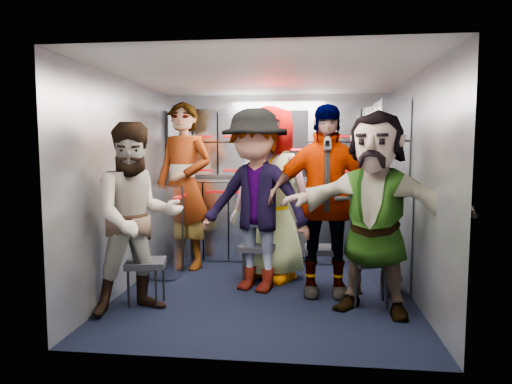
# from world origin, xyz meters

# --- Properties ---
(floor) EXTENTS (3.00, 3.00, 0.00)m
(floor) POSITION_xyz_m (0.00, 0.00, 0.00)
(floor) COLOR black
(floor) RESTS_ON ground
(wall_back) EXTENTS (2.80, 0.04, 2.10)m
(wall_back) POSITION_xyz_m (0.00, 1.50, 1.05)
(wall_back) COLOR gray
(wall_back) RESTS_ON ground
(wall_left) EXTENTS (0.04, 3.00, 2.10)m
(wall_left) POSITION_xyz_m (-1.40, 0.00, 1.05)
(wall_left) COLOR gray
(wall_left) RESTS_ON ground
(wall_right) EXTENTS (0.04, 3.00, 2.10)m
(wall_right) POSITION_xyz_m (1.40, 0.00, 1.05)
(wall_right) COLOR gray
(wall_right) RESTS_ON ground
(ceiling) EXTENTS (2.80, 3.00, 0.02)m
(ceiling) POSITION_xyz_m (0.00, 0.00, 2.10)
(ceiling) COLOR silver
(ceiling) RESTS_ON wall_back
(cart_bank_back) EXTENTS (2.68, 0.38, 0.99)m
(cart_bank_back) POSITION_xyz_m (0.00, 1.29, 0.49)
(cart_bank_back) COLOR #9FA4AF
(cart_bank_back) RESTS_ON ground
(cart_bank_left) EXTENTS (0.38, 0.76, 0.99)m
(cart_bank_left) POSITION_xyz_m (-1.19, 0.56, 0.49)
(cart_bank_left) COLOR #9FA4AF
(cart_bank_left) RESTS_ON ground
(counter) EXTENTS (2.68, 0.42, 0.03)m
(counter) POSITION_xyz_m (0.00, 1.29, 1.01)
(counter) COLOR #B7B9BE
(counter) RESTS_ON cart_bank_back
(locker_bank_back) EXTENTS (2.68, 0.28, 0.82)m
(locker_bank_back) POSITION_xyz_m (0.00, 1.35, 1.49)
(locker_bank_back) COLOR #9FA4AF
(locker_bank_back) RESTS_ON wall_back
(locker_bank_right) EXTENTS (0.28, 1.00, 0.82)m
(locker_bank_right) POSITION_xyz_m (1.25, 0.70, 1.49)
(locker_bank_right) COLOR #9FA4AF
(locker_bank_right) RESTS_ON wall_right
(right_cabinet) EXTENTS (0.28, 1.20, 1.00)m
(right_cabinet) POSITION_xyz_m (1.25, 0.60, 0.50)
(right_cabinet) COLOR #9FA4AF
(right_cabinet) RESTS_ON ground
(coffee_niche) EXTENTS (0.46, 0.16, 0.84)m
(coffee_niche) POSITION_xyz_m (0.18, 1.41, 1.47)
(coffee_niche) COLOR black
(coffee_niche) RESTS_ON wall_back
(red_latch_strip) EXTENTS (2.60, 0.02, 0.03)m
(red_latch_strip) POSITION_xyz_m (0.00, 1.09, 0.88)
(red_latch_strip) COLOR #A30509
(red_latch_strip) RESTS_ON cart_bank_back
(jump_seat_near_left) EXTENTS (0.41, 0.39, 0.41)m
(jump_seat_near_left) POSITION_xyz_m (-1.05, -0.49, 0.36)
(jump_seat_near_left) COLOR black
(jump_seat_near_left) RESTS_ON ground
(jump_seat_mid_left) EXTENTS (0.39, 0.38, 0.42)m
(jump_seat_mid_left) POSITION_xyz_m (-0.11, 0.22, 0.37)
(jump_seat_mid_left) COLOR black
(jump_seat_mid_left) RESTS_ON ground
(jump_seat_center) EXTENTS (0.44, 0.43, 0.42)m
(jump_seat_center) POSITION_xyz_m (0.02, 0.67, 0.37)
(jump_seat_center) COLOR black
(jump_seat_center) RESTS_ON ground
(jump_seat_mid_right) EXTENTS (0.36, 0.35, 0.42)m
(jump_seat_mid_right) POSITION_xyz_m (0.56, 0.17, 0.38)
(jump_seat_mid_right) COLOR black
(jump_seat_mid_right) RESTS_ON ground
(jump_seat_near_right) EXTENTS (0.47, 0.46, 0.44)m
(jump_seat_near_right) POSITION_xyz_m (0.97, -0.27, 0.39)
(jump_seat_near_right) COLOR black
(jump_seat_near_right) RESTS_ON ground
(attendant_standing) EXTENTS (0.81, 0.65, 1.95)m
(attendant_standing) POSITION_xyz_m (-1.05, 0.81, 0.98)
(attendant_standing) COLOR black
(attendant_standing) RESTS_ON ground
(attendant_arc_a) EXTENTS (1.01, 0.96, 1.64)m
(attendant_arc_a) POSITION_xyz_m (-1.05, -0.67, 0.82)
(attendant_arc_a) COLOR black
(attendant_arc_a) RESTS_ON ground
(attendant_arc_b) EXTENTS (1.32, 1.02, 1.80)m
(attendant_arc_b) POSITION_xyz_m (-0.11, 0.04, 0.90)
(attendant_arc_b) COLOR black
(attendant_arc_b) RESTS_ON ground
(attendant_arc_c) EXTENTS (1.07, 0.91, 1.87)m
(attendant_arc_c) POSITION_xyz_m (0.02, 0.49, 0.93)
(attendant_arc_c) COLOR black
(attendant_arc_c) RESTS_ON ground
(attendant_arc_d) EXTENTS (1.09, 0.48, 1.83)m
(attendant_arc_d) POSITION_xyz_m (0.56, -0.01, 0.92)
(attendant_arc_d) COLOR black
(attendant_arc_d) RESTS_ON ground
(attendant_arc_e) EXTENTS (1.69, 1.05, 1.74)m
(attendant_arc_e) POSITION_xyz_m (0.97, -0.45, 0.87)
(attendant_arc_e) COLOR black
(attendant_arc_e) RESTS_ON ground
(bottle_left) EXTENTS (0.06, 0.06, 0.26)m
(bottle_left) POSITION_xyz_m (-0.43, 1.24, 1.16)
(bottle_left) COLOR white
(bottle_left) RESTS_ON counter
(bottle_mid) EXTENTS (0.06, 0.06, 0.23)m
(bottle_mid) POSITION_xyz_m (-0.39, 1.24, 1.14)
(bottle_mid) COLOR white
(bottle_mid) RESTS_ON counter
(bottle_right) EXTENTS (0.07, 0.07, 0.25)m
(bottle_right) POSITION_xyz_m (1.13, 1.24, 1.15)
(bottle_right) COLOR white
(bottle_right) RESTS_ON counter
(cup_left) EXTENTS (0.08, 0.08, 0.11)m
(cup_left) POSITION_xyz_m (-0.31, 1.23, 1.09)
(cup_left) COLOR beige
(cup_left) RESTS_ON counter
(cup_right) EXTENTS (0.08, 0.08, 0.11)m
(cup_right) POSITION_xyz_m (1.25, 1.23, 1.08)
(cup_right) COLOR beige
(cup_right) RESTS_ON counter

